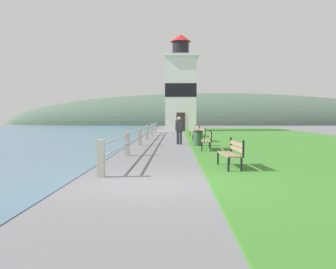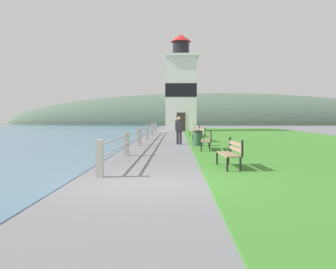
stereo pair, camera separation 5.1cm
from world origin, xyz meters
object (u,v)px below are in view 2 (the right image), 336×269
park_bench_midway (207,139)px  park_bench_by_lighthouse (195,130)px  lighthouse (181,89)px  person_strolling (179,129)px  trash_bin (198,139)px  park_bench_near (231,152)px  park_bench_far (200,134)px

park_bench_midway → park_bench_by_lighthouse: size_ratio=1.05×
park_bench_by_lighthouse → lighthouse: lighthouse is taller
person_strolling → trash_bin: size_ratio=1.89×
park_bench_by_lighthouse → lighthouse: bearing=-91.3°
park_bench_midway → person_strolling: (-1.29, 4.00, 0.32)m
lighthouse → trash_bin: (0.64, -21.25, -4.15)m
park_bench_near → park_bench_by_lighthouse: same height
park_bench_far → lighthouse: lighthouse is taller
person_strolling → park_bench_midway: bearing=-147.4°
park_bench_by_lighthouse → trash_bin: bearing=82.1°
park_bench_far → park_bench_by_lighthouse: bearing=-96.8°
person_strolling → lighthouse: bearing=13.7°
park_bench_far → park_bench_near: bearing=84.2°
park_bench_far → lighthouse: (-0.96, 17.71, 4.03)m
park_bench_near → person_strolling: bearing=-86.0°
park_bench_far → person_strolling: 2.19m
park_bench_midway → trash_bin: 2.23m
park_bench_near → park_bench_by_lighthouse: bearing=-93.7°
park_bench_midway → park_bench_far: 5.74m
park_bench_midway → park_bench_far: bearing=-86.1°
park_bench_by_lighthouse → park_bench_near: bearing=84.8°
park_bench_by_lighthouse → trash_bin: park_bench_by_lighthouse is taller
park_bench_far → trash_bin: bearing=78.0°
park_bench_near → person_strolling: 10.25m
park_bench_near → trash_bin: 8.35m
park_bench_far → lighthouse: 18.19m
park_bench_near → lighthouse: lighthouse is taller
park_bench_far → park_bench_by_lighthouse: (0.00, 5.59, -0.00)m
park_bench_midway → lighthouse: 23.81m
park_bench_midway → trash_bin: bearing=-77.8°
person_strolling → park_bench_by_lighthouse: bearing=4.6°
park_bench_far → trash_bin: 3.55m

